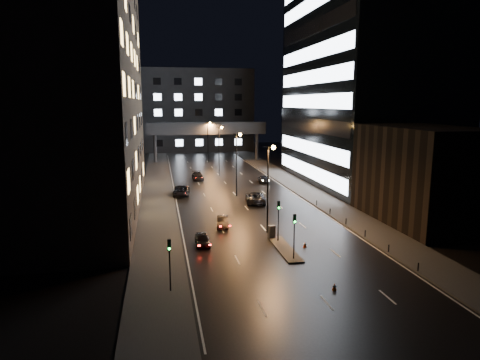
# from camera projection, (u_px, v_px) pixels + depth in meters

# --- Properties ---
(ground) EXTENTS (160.00, 160.00, 0.00)m
(ground) POSITION_uv_depth(u_px,v_px,m) (225.00, 183.00, 80.52)
(ground) COLOR black
(ground) RESTS_ON ground
(sidewalk_left) EXTENTS (5.00, 110.00, 0.15)m
(sidewalk_left) POSITION_uv_depth(u_px,v_px,m) (158.00, 190.00, 73.37)
(sidewalk_left) COLOR #383533
(sidewalk_left) RESTS_ON ground
(sidewalk_right) EXTENTS (5.00, 110.00, 0.15)m
(sidewalk_right) POSITION_uv_depth(u_px,v_px,m) (297.00, 185.00, 77.97)
(sidewalk_right) COLOR #383533
(sidewalk_right) RESTS_ON ground
(building_left) EXTENTS (15.00, 48.00, 40.00)m
(building_left) POSITION_uv_depth(u_px,v_px,m) (77.00, 64.00, 57.36)
(building_left) COLOR #2D2319
(building_left) RESTS_ON ground
(building_right_low) EXTENTS (10.00, 18.00, 12.00)m
(building_right_low) POSITION_uv_depth(u_px,v_px,m) (422.00, 175.00, 53.15)
(building_right_low) COLOR black
(building_right_low) RESTS_ON ground
(building_right_glass) EXTENTS (20.00, 36.00, 45.00)m
(building_right_glass) POSITION_uv_depth(u_px,v_px,m) (364.00, 60.00, 77.24)
(building_right_glass) COLOR black
(building_right_glass) RESTS_ON ground
(building_far) EXTENTS (34.00, 14.00, 25.00)m
(building_far) POSITION_uv_depth(u_px,v_px,m) (197.00, 110.00, 134.36)
(building_far) COLOR #333335
(building_far) RESTS_ON ground
(skybridge) EXTENTS (30.00, 3.00, 10.00)m
(skybridge) POSITION_uv_depth(u_px,v_px,m) (207.00, 129.00, 108.04)
(skybridge) COLOR #333335
(skybridge) RESTS_ON ground
(median_island) EXTENTS (1.60, 8.00, 0.15)m
(median_island) POSITION_uv_depth(u_px,v_px,m) (285.00, 249.00, 43.82)
(median_island) COLOR #383533
(median_island) RESTS_ON ground
(traffic_signal_near) EXTENTS (0.28, 0.34, 4.40)m
(traffic_signal_near) POSITION_uv_depth(u_px,v_px,m) (278.00, 214.00, 45.70)
(traffic_signal_near) COLOR black
(traffic_signal_near) RESTS_ON median_island
(traffic_signal_far) EXTENTS (0.28, 0.34, 4.40)m
(traffic_signal_far) POSITION_uv_depth(u_px,v_px,m) (294.00, 229.00, 40.38)
(traffic_signal_far) COLOR black
(traffic_signal_far) RESTS_ON median_island
(traffic_signal_corner) EXTENTS (0.28, 0.34, 4.40)m
(traffic_signal_corner) POSITION_uv_depth(u_px,v_px,m) (170.00, 257.00, 33.40)
(traffic_signal_corner) COLOR black
(traffic_signal_corner) RESTS_ON ground
(bollard_row) EXTENTS (0.12, 25.12, 0.90)m
(bollard_row) POSITION_uv_depth(u_px,v_px,m) (355.00, 228.00, 49.93)
(bollard_row) COLOR black
(bollard_row) RESTS_ON ground
(streetlight_near) EXTENTS (1.45, 0.50, 10.15)m
(streetlight_near) POSITION_uv_depth(u_px,v_px,m) (269.00, 177.00, 48.45)
(streetlight_near) COLOR black
(streetlight_near) RESTS_ON ground
(streetlight_mid_a) EXTENTS (1.45, 0.50, 10.15)m
(streetlight_mid_a) POSITION_uv_depth(u_px,v_px,m) (237.00, 156.00, 67.79)
(streetlight_mid_a) COLOR black
(streetlight_mid_a) RESTS_ON ground
(streetlight_mid_b) EXTENTS (1.45, 0.50, 10.15)m
(streetlight_mid_b) POSITION_uv_depth(u_px,v_px,m) (220.00, 144.00, 87.12)
(streetlight_mid_b) COLOR black
(streetlight_mid_b) RESTS_ON ground
(streetlight_far) EXTENTS (1.45, 0.50, 10.15)m
(streetlight_far) POSITION_uv_depth(u_px,v_px,m) (208.00, 137.00, 106.46)
(streetlight_far) COLOR black
(streetlight_far) RESTS_ON ground
(car_away_a) EXTENTS (1.54, 3.76, 1.27)m
(car_away_a) POSITION_uv_depth(u_px,v_px,m) (202.00, 240.00, 45.01)
(car_away_a) COLOR black
(car_away_a) RESTS_ON ground
(car_away_b) EXTENTS (1.89, 4.05, 1.29)m
(car_away_b) POSITION_uv_depth(u_px,v_px,m) (223.00, 222.00, 51.70)
(car_away_b) COLOR black
(car_away_b) RESTS_ON ground
(car_away_c) EXTENTS (3.05, 5.65, 1.50)m
(car_away_c) POSITION_uv_depth(u_px,v_px,m) (181.00, 191.00, 69.32)
(car_away_c) COLOR black
(car_away_c) RESTS_ON ground
(car_away_d) EXTENTS (2.11, 5.10, 1.48)m
(car_away_d) POSITION_uv_depth(u_px,v_px,m) (198.00, 176.00, 83.28)
(car_away_d) COLOR black
(car_away_d) RESTS_ON ground
(car_toward_a) EXTENTS (3.53, 6.25, 1.65)m
(car_toward_a) POSITION_uv_depth(u_px,v_px,m) (255.00, 197.00, 64.22)
(car_toward_a) COLOR black
(car_toward_a) RESTS_ON ground
(car_toward_b) EXTENTS (2.33, 4.66, 1.30)m
(car_toward_b) POSITION_uv_depth(u_px,v_px,m) (263.00, 179.00, 80.79)
(car_toward_b) COLOR black
(car_toward_b) RESTS_ON ground
(utility_cabinet) EXTENTS (0.84, 0.62, 1.35)m
(utility_cabinet) POSITION_uv_depth(u_px,v_px,m) (272.00, 232.00, 47.19)
(utility_cabinet) COLOR #545457
(utility_cabinet) RESTS_ON median_island
(cone_a) EXTENTS (0.51, 0.51, 0.56)m
(cone_a) POSITION_uv_depth(u_px,v_px,m) (334.00, 287.00, 34.33)
(cone_a) COLOR orange
(cone_a) RESTS_ON ground
(cone_b) EXTENTS (0.45, 0.45, 0.56)m
(cone_b) POSITION_uv_depth(u_px,v_px,m) (305.00, 245.00, 44.51)
(cone_b) COLOR red
(cone_b) RESTS_ON ground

